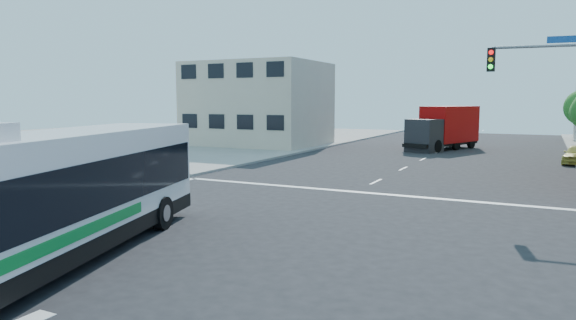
% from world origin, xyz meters
% --- Properties ---
extents(ground, '(120.00, 120.00, 0.00)m').
position_xyz_m(ground, '(0.00, 0.00, 0.00)').
color(ground, black).
rests_on(ground, ground).
extents(sidewalk_nw, '(50.00, 50.00, 0.15)m').
position_xyz_m(sidewalk_nw, '(-35.00, 35.00, 0.07)').
color(sidewalk_nw, gray).
rests_on(sidewalk_nw, ground).
extents(building_west, '(12.06, 10.06, 8.00)m').
position_xyz_m(building_west, '(-17.02, 29.98, 4.01)').
color(building_west, beige).
rests_on(building_west, ground).
extents(signal_mast_ne, '(7.91, 1.13, 8.07)m').
position_xyz_m(signal_mast_ne, '(9.08, 10.62, 4.98)').
color(signal_mast_ne, slate).
rests_on(signal_mast_ne, ground).
extents(transit_bus, '(6.35, 13.40, 3.89)m').
position_xyz_m(transit_bus, '(-3.53, -4.69, 1.90)').
color(transit_bus, black).
rests_on(transit_bus, ground).
extents(box_truck, '(5.39, 8.91, 3.87)m').
position_xyz_m(box_truck, '(-0.05, 33.62, 1.88)').
color(box_truck, black).
rests_on(box_truck, ground).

